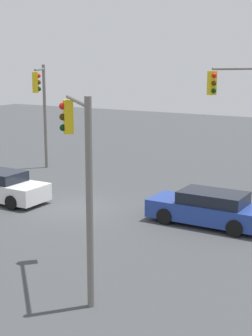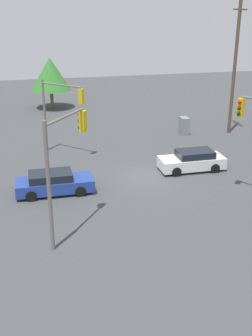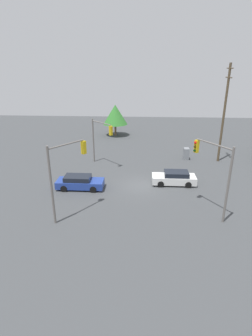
{
  "view_description": "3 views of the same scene",
  "coord_description": "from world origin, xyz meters",
  "px_view_note": "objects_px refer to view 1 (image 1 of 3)",
  "views": [
    {
      "loc": [
        -17.39,
        -13.25,
        6.37
      ],
      "look_at": [
        -0.09,
        -2.93,
        2.13
      ],
      "focal_mm": 55.0,
      "sensor_mm": 36.0,
      "label": 1
    },
    {
      "loc": [
        24.54,
        -7.16,
        10.84
      ],
      "look_at": [
        1.51,
        -1.74,
        1.44
      ],
      "focal_mm": 45.0,
      "sensor_mm": 36.0,
      "label": 2
    },
    {
      "loc": [
        24.39,
        -0.06,
        11.34
      ],
      "look_at": [
        1.22,
        -1.45,
        2.38
      ],
      "focal_mm": 28.0,
      "sensor_mm": 36.0,
      "label": 3
    }
  ],
  "objects_px": {
    "traffic_signal_main": "(78,155)",
    "traffic_signal_cross": "(41,100)",
    "traffic_signal_aux": "(247,106)",
    "sedan_blue": "(208,208)",
    "sedan_white": "(1,186)"
  },
  "relations": [
    {
      "from": "traffic_signal_cross",
      "to": "sedan_blue",
      "type": "bearing_deg",
      "value": 37.83
    },
    {
      "from": "traffic_signal_main",
      "to": "traffic_signal_aux",
      "type": "distance_m",
      "value": 12.2
    },
    {
      "from": "traffic_signal_main",
      "to": "traffic_signal_aux",
      "type": "height_order",
      "value": "traffic_signal_aux"
    },
    {
      "from": "traffic_signal_main",
      "to": "traffic_signal_aux",
      "type": "xyz_separation_m",
      "value": [
        12.16,
        -0.88,
        0.45
      ]
    },
    {
      "from": "sedan_white",
      "to": "sedan_blue",
      "type": "bearing_deg",
      "value": 99.56
    },
    {
      "from": "traffic_signal_aux",
      "to": "traffic_signal_main",
      "type": "bearing_deg",
      "value": 32.17
    },
    {
      "from": "sedan_blue",
      "to": "traffic_signal_aux",
      "type": "distance_m",
      "value": 6.31
    },
    {
      "from": "sedan_blue",
      "to": "traffic_signal_aux",
      "type": "xyz_separation_m",
      "value": [
        5.18,
        0.27,
        3.59
      ]
    },
    {
      "from": "sedan_white",
      "to": "traffic_signal_cross",
      "type": "bearing_deg",
      "value": -158.68
    },
    {
      "from": "traffic_signal_cross",
      "to": "traffic_signal_aux",
      "type": "xyz_separation_m",
      "value": [
        1.08,
        -11.46,
        0.06
      ]
    },
    {
      "from": "sedan_blue",
      "to": "traffic_signal_cross",
      "type": "height_order",
      "value": "traffic_signal_cross"
    },
    {
      "from": "sedan_blue",
      "to": "traffic_signal_cross",
      "type": "xyz_separation_m",
      "value": [
        4.1,
        11.73,
        3.53
      ]
    },
    {
      "from": "traffic_signal_aux",
      "to": "traffic_signal_cross",
      "type": "bearing_deg",
      "value": -48.31
    },
    {
      "from": "traffic_signal_main",
      "to": "traffic_signal_cross",
      "type": "distance_m",
      "value": 15.33
    },
    {
      "from": "traffic_signal_cross",
      "to": "traffic_signal_aux",
      "type": "height_order",
      "value": "traffic_signal_aux"
    }
  ]
}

